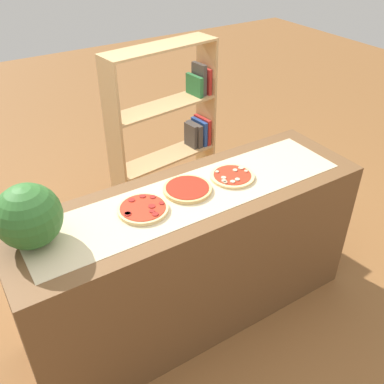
{
  "coord_description": "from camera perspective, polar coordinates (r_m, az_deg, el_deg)",
  "views": [
    {
      "loc": [
        -1.01,
        -1.6,
        2.23
      ],
      "look_at": [
        0.0,
        0.0,
        0.94
      ],
      "focal_mm": 40.55,
      "sensor_mm": 36.0,
      "label": 1
    }
  ],
  "objects": [
    {
      "name": "pizza_pepperoni_0",
      "position": [
        2.2,
        -6.47,
        -2.21
      ],
      "size": [
        0.26,
        0.26,
        0.03
      ],
      "color": "#E5C17F",
      "rests_on": "parchment_paper"
    },
    {
      "name": "parchment_paper",
      "position": [
        2.31,
        0.0,
        -0.39
      ],
      "size": [
        1.78,
        0.42,
        0.0
      ],
      "primitive_type": "cube",
      "color": "beige",
      "rests_on": "counter"
    },
    {
      "name": "pizza_mushroom_2",
      "position": [
        2.46,
        5.31,
        2.1
      ],
      "size": [
        0.25,
        0.25,
        0.02
      ],
      "color": "#E5C17F",
      "rests_on": "parchment_paper"
    },
    {
      "name": "watermelon",
      "position": [
        2.05,
        -20.7,
        -3.0
      ],
      "size": [
        0.3,
        0.3,
        0.3
      ],
      "primitive_type": "sphere",
      "color": "#2D6628",
      "rests_on": "counter"
    },
    {
      "name": "bookshelf",
      "position": [
        3.56,
        -2.21,
        7.47
      ],
      "size": [
        0.93,
        0.35,
        1.36
      ],
      "color": "tan",
      "rests_on": "ground_plane"
    },
    {
      "name": "ground_plane",
      "position": [
        2.93,
        0.0,
        -15.29
      ],
      "size": [
        12.0,
        12.0,
        0.0
      ],
      "primitive_type": "plane",
      "color": "brown"
    },
    {
      "name": "counter",
      "position": [
        2.6,
        0.0,
        -8.74
      ],
      "size": [
        2.01,
        0.61,
        0.92
      ],
      "primitive_type": "cube",
      "color": "brown",
      "rests_on": "ground_plane"
    },
    {
      "name": "pizza_plain_1",
      "position": [
        2.33,
        -0.61,
        0.41
      ],
      "size": [
        0.26,
        0.26,
        0.02
      ],
      "color": "#DBB26B",
      "rests_on": "parchment_paper"
    }
  ]
}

